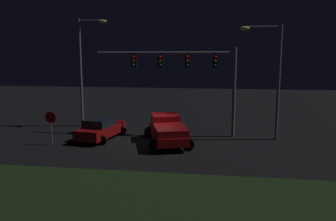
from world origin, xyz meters
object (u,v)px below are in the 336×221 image
at_px(pickup_truck, 167,128).
at_px(car_sedan, 101,129).
at_px(street_lamp_right, 270,68).
at_px(street_lamp_left, 85,61).
at_px(traffic_signal_gantry, 188,68).
at_px(stop_sign, 51,122).

bearing_deg(pickup_truck, car_sedan, 68.85).
xyz_separation_m(pickup_truck, car_sedan, (-4.85, 0.38, -0.26)).
bearing_deg(street_lamp_right, street_lamp_left, 169.77).
xyz_separation_m(traffic_signal_gantry, stop_sign, (-8.72, -4.13, -3.47)).
xyz_separation_m(pickup_truck, street_lamp_left, (-7.49, 4.64, 4.50)).
bearing_deg(traffic_signal_gantry, pickup_truck, -114.25).
bearing_deg(traffic_signal_gantry, car_sedan, -160.00).
bearing_deg(traffic_signal_gantry, street_lamp_left, 166.49).
relative_size(traffic_signal_gantry, street_lamp_left, 1.17).
height_order(street_lamp_right, stop_sign, street_lamp_right).
height_order(pickup_truck, stop_sign, stop_sign).
height_order(street_lamp_left, street_lamp_right, street_lamp_left).
height_order(pickup_truck, street_lamp_left, street_lamp_left).
relative_size(pickup_truck, traffic_signal_gantry, 0.56).
bearing_deg(stop_sign, traffic_signal_gantry, 25.37).
distance_m(street_lamp_right, stop_sign, 15.33).
bearing_deg(street_lamp_right, traffic_signal_gantry, 174.81).
bearing_deg(car_sedan, pickup_truck, -84.61).
distance_m(traffic_signal_gantry, stop_sign, 10.25).
bearing_deg(street_lamp_right, stop_sign, -165.99).
height_order(car_sedan, traffic_signal_gantry, traffic_signal_gantry).
xyz_separation_m(street_lamp_left, stop_sign, (-0.08, -6.21, -3.93)).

